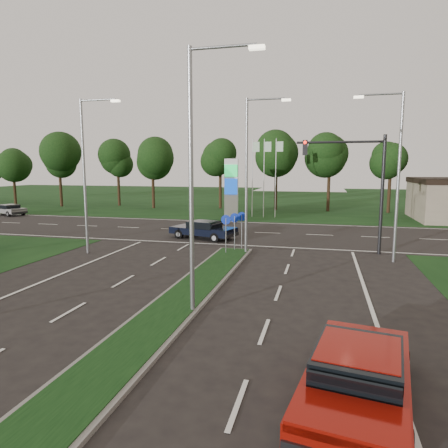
# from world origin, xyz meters

# --- Properties ---
(ground) EXTENTS (160.00, 160.00, 0.00)m
(ground) POSITION_xyz_m (0.00, 0.00, 0.00)
(ground) COLOR black
(ground) RESTS_ON ground
(verge_far) EXTENTS (160.00, 50.00, 0.02)m
(verge_far) POSITION_xyz_m (0.00, 55.00, 0.00)
(verge_far) COLOR black
(verge_far) RESTS_ON ground
(cross_road) EXTENTS (160.00, 12.00, 0.02)m
(cross_road) POSITION_xyz_m (0.00, 24.00, 0.00)
(cross_road) COLOR black
(cross_road) RESTS_ON ground
(median_kerb) EXTENTS (2.00, 26.00, 0.12)m
(median_kerb) POSITION_xyz_m (0.00, 4.00, 0.06)
(median_kerb) COLOR slate
(median_kerb) RESTS_ON ground
(streetlight_median_near) EXTENTS (2.53, 0.22, 9.00)m
(streetlight_median_near) POSITION_xyz_m (1.00, 6.00, 5.08)
(streetlight_median_near) COLOR gray
(streetlight_median_near) RESTS_ON ground
(streetlight_median_far) EXTENTS (2.53, 0.22, 9.00)m
(streetlight_median_far) POSITION_xyz_m (1.00, 16.00, 5.08)
(streetlight_median_far) COLOR gray
(streetlight_median_far) RESTS_ON ground
(streetlight_left_far) EXTENTS (2.53, 0.22, 9.00)m
(streetlight_left_far) POSITION_xyz_m (-8.30, 14.00, 5.08)
(streetlight_left_far) COLOR gray
(streetlight_left_far) RESTS_ON ground
(streetlight_right_far) EXTENTS (2.53, 0.22, 9.00)m
(streetlight_right_far) POSITION_xyz_m (8.80, 16.00, 5.08)
(streetlight_right_far) COLOR gray
(streetlight_right_far) RESTS_ON ground
(traffic_signal) EXTENTS (5.10, 0.42, 7.00)m
(traffic_signal) POSITION_xyz_m (7.19, 18.00, 4.65)
(traffic_signal) COLOR black
(traffic_signal) RESTS_ON ground
(median_signs) EXTENTS (1.16, 1.76, 2.38)m
(median_signs) POSITION_xyz_m (0.00, 16.40, 1.71)
(median_signs) COLOR gray
(median_signs) RESTS_ON ground
(gas_pylon) EXTENTS (5.80, 1.26, 8.00)m
(gas_pylon) POSITION_xyz_m (-3.79, 33.05, 3.20)
(gas_pylon) COLOR silver
(gas_pylon) RESTS_ON ground
(treeline_far) EXTENTS (6.00, 6.00, 9.90)m
(treeline_far) POSITION_xyz_m (0.10, 39.93, 6.83)
(treeline_far) COLOR black
(treeline_far) RESTS_ON ground
(red_sedan) EXTENTS (2.83, 5.25, 1.37)m
(red_sedan) POSITION_xyz_m (6.00, 1.55, 0.74)
(red_sedan) COLOR maroon
(red_sedan) RESTS_ON ground
(navy_sedan) EXTENTS (5.06, 3.14, 1.30)m
(navy_sedan) POSITION_xyz_m (-3.15, 20.35, 0.70)
(navy_sedan) COLOR black
(navy_sedan) RESTS_ON ground
(far_car_a) EXTENTS (4.46, 3.00, 1.18)m
(far_car_a) POSITION_xyz_m (-27.68, 28.99, 0.64)
(far_car_a) COLOR gray
(far_car_a) RESTS_ON ground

